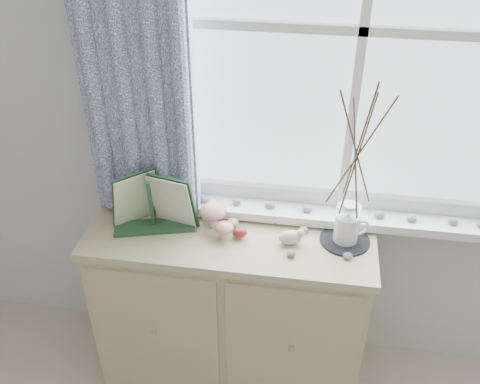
{
  "coord_description": "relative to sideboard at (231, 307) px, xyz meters",
  "views": [
    {
      "loc": [
        0.16,
        0.05,
        2.24
      ],
      "look_at": [
        -0.1,
        1.7,
        1.1
      ],
      "focal_mm": 40.0,
      "sensor_mm": 36.0,
      "label": 1
    }
  ],
  "objects": [
    {
      "name": "sideboard_pebbles",
      "position": [
        0.3,
        0.0,
        0.44
      ],
      "size": [
        0.34,
        0.23,
        0.03
      ],
      "color": "gray",
      "rests_on": "sideboard"
    },
    {
      "name": "songbird_figurine",
      "position": [
        0.25,
        -0.02,
        0.46
      ],
      "size": [
        0.14,
        0.08,
        0.07
      ],
      "primitive_type": null,
      "rotation": [
        0.0,
        0.0,
        0.21
      ],
      "color": "silver",
      "rests_on": "sideboard"
    },
    {
      "name": "toadstool_cluster",
      "position": [
        -0.06,
        0.03,
        0.49
      ],
      "size": [
        0.16,
        0.17,
        0.11
      ],
      "color": "white",
      "rests_on": "sideboard"
    },
    {
      "name": "sideboard",
      "position": [
        0.0,
        0.0,
        0.0
      ],
      "size": [
        1.2,
        0.45,
        0.85
      ],
      "color": "tan",
      "rests_on": "ground"
    },
    {
      "name": "wooden_eggs",
      "position": [
        0.0,
        0.05,
        0.45
      ],
      "size": [
        0.13,
        0.17,
        0.06
      ],
      "color": "tan",
      "rests_on": "sideboard"
    },
    {
      "name": "crocheted_doily",
      "position": [
        0.47,
        0.03,
        0.43
      ],
      "size": [
        0.2,
        0.2,
        0.01
      ],
      "primitive_type": "cylinder",
      "color": "black",
      "rests_on": "sideboard"
    },
    {
      "name": "twig_pitcher",
      "position": [
        0.47,
        0.03,
        0.85
      ],
      "size": [
        0.34,
        0.34,
        0.75
      ],
      "rotation": [
        0.0,
        0.0,
        0.39
      ],
      "color": "silver",
      "rests_on": "crocheted_doily"
    },
    {
      "name": "botanical_book",
      "position": [
        -0.32,
        -0.03,
        0.56
      ],
      "size": [
        0.41,
        0.23,
        0.27
      ],
      "primitive_type": null,
      "rotation": [
        0.0,
        0.0,
        0.27
      ],
      "color": "#20442A",
      "rests_on": "sideboard"
    }
  ]
}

